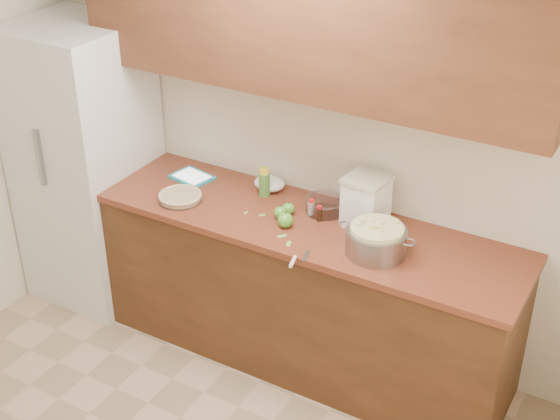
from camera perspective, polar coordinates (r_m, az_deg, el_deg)
The scene contains 21 objects.
room_shell at distance 3.07m, azimuth -12.92°, elevation -6.39°, with size 3.60×3.60×3.60m.
counter_run at distance 4.52m, azimuth 0.69°, elevation -5.56°, with size 2.64×0.68×0.92m.
upper_cabinets at distance 3.99m, azimuth 1.95°, elevation 13.37°, with size 2.60×0.34×0.70m, color brown.
fridge at distance 5.04m, azimuth -13.93°, elevation 3.24°, with size 0.70×0.70×1.80m, color silver.
pie at distance 4.47m, azimuth -7.31°, elevation 0.97°, with size 0.26×0.26×0.04m.
colander at distance 3.96m, azimuth 7.05°, elevation -2.21°, with size 0.41×0.31×0.15m.
flour_canister at distance 4.19m, azimuth 6.31°, elevation 0.76°, with size 0.24×0.24×0.27m.
tablet at distance 4.70m, azimuth -6.47°, elevation 2.41°, with size 0.27×0.22×0.02m.
paring_knife at distance 3.89m, azimuth 1.08°, elevation -3.73°, with size 0.07×0.20×0.02m.
lemon_bottle at distance 4.45m, azimuth -1.15°, elevation 2.01°, with size 0.06×0.06×0.17m.
cinnamon_shaker at distance 4.28m, azimuth 2.30°, elevation 0.20°, with size 0.04×0.04×0.09m.
vanilla_bottle at distance 4.22m, azimuth 2.88°, elevation -0.26°, with size 0.03×0.03×0.09m.
mixing_bowl at distance 4.31m, azimuth 3.32°, elevation 0.40°, with size 0.23×0.23×0.08m.
paper_towel at distance 4.54m, azimuth -0.79°, elevation 1.95°, with size 0.19×0.15×0.08m, color white.
apple_left at distance 4.24m, azimuth 0.03°, elevation -0.20°, with size 0.07×0.07×0.08m.
apple_center at distance 4.28m, azimuth 0.62°, elevation 0.10°, with size 0.07×0.07×0.08m.
apple_front at distance 4.16m, azimuth 0.39°, elevation -0.74°, with size 0.08×0.08×0.10m.
peel_a at distance 4.32m, azimuth -2.51°, elevation -0.19°, with size 0.03×0.01×0.00m, color #8EC55F.
peel_b at distance 4.03m, azimuth 0.64°, elevation -2.49°, with size 0.05×0.02×0.00m, color #8EC55F.
peel_c at distance 4.10m, azimuth 0.14°, elevation -1.92°, with size 0.05×0.02×0.00m, color #8EC55F.
peel_d at distance 4.29m, azimuth -1.32°, elevation -0.38°, with size 0.04×0.01×0.00m, color #8EC55F.
Camera 1 is at (1.80, -1.75, 3.07)m, focal length 50.00 mm.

